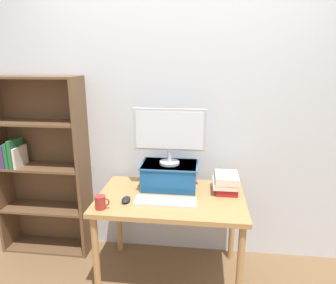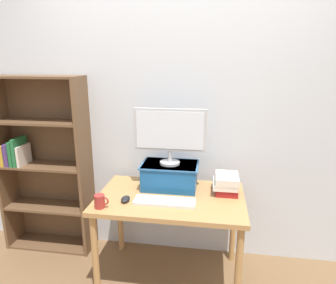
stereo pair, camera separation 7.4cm
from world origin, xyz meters
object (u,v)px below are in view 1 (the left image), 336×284
(computer_mouse, at_px, (126,200))
(book_stack, at_px, (226,183))
(computer_monitor, at_px, (170,132))
(bookshelf_unit, at_px, (40,165))
(keyboard, at_px, (166,201))
(riser_box, at_px, (169,175))
(coffee_mug, at_px, (101,202))
(desk, at_px, (171,207))

(computer_mouse, relative_size, book_stack, 0.44)
(computer_monitor, bearing_deg, bookshelf_unit, 173.72)
(bookshelf_unit, xyz_separation_m, keyboard, (1.20, -0.42, -0.08))
(keyboard, relative_size, book_stack, 1.92)
(computer_mouse, bearing_deg, bookshelf_unit, 154.40)
(riser_box, distance_m, computer_mouse, 0.43)
(bookshelf_unit, height_order, riser_box, bookshelf_unit)
(riser_box, height_order, coffee_mug, riser_box)
(coffee_mug, bearing_deg, bookshelf_unit, 143.63)
(riser_box, relative_size, computer_monitor, 0.80)
(desk, xyz_separation_m, computer_mouse, (-0.32, -0.14, 0.11))
(bookshelf_unit, xyz_separation_m, computer_mouse, (0.91, -0.44, -0.08))
(riser_box, xyz_separation_m, computer_mouse, (-0.29, -0.31, -0.09))
(riser_box, bearing_deg, book_stack, -4.09)
(riser_box, distance_m, computer_monitor, 0.36)
(desk, height_order, computer_monitor, computer_monitor)
(computer_monitor, distance_m, keyboard, 0.54)
(bookshelf_unit, bearing_deg, keyboard, -19.21)
(desk, bearing_deg, riser_box, 100.02)
(bookshelf_unit, height_order, computer_mouse, bookshelf_unit)
(riser_box, relative_size, coffee_mug, 4.31)
(desk, relative_size, computer_mouse, 10.91)
(desk, bearing_deg, keyboard, -102.35)
(desk, relative_size, keyboard, 2.49)
(desk, bearing_deg, computer_monitor, 100.10)
(keyboard, xyz_separation_m, coffee_mug, (-0.45, -0.14, 0.04))
(desk, xyz_separation_m, book_stack, (0.43, 0.14, 0.17))
(book_stack, height_order, coffee_mug, book_stack)
(keyboard, height_order, coffee_mug, coffee_mug)
(bookshelf_unit, bearing_deg, computer_monitor, -6.28)
(computer_monitor, relative_size, keyboard, 1.27)
(computer_monitor, height_order, book_stack, computer_monitor)
(desk, distance_m, coffee_mug, 0.56)
(riser_box, bearing_deg, computer_mouse, -133.57)
(desk, bearing_deg, computer_mouse, -157.09)
(desk, relative_size, riser_box, 2.46)
(keyboard, xyz_separation_m, book_stack, (0.45, 0.26, 0.06))
(bookshelf_unit, relative_size, keyboard, 3.58)
(computer_monitor, bearing_deg, book_stack, -3.90)
(desk, distance_m, book_stack, 0.48)
(bookshelf_unit, relative_size, book_stack, 6.85)
(riser_box, relative_size, keyboard, 1.01)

